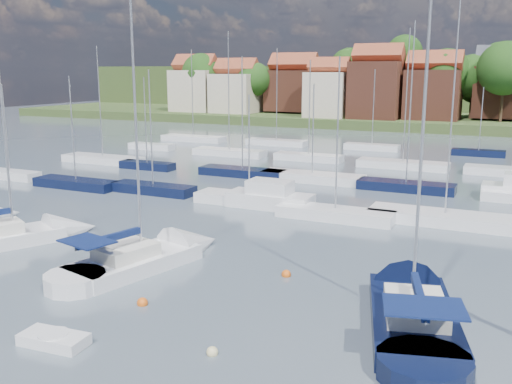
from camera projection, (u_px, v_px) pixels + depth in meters
The scene contains 11 objects.
ground at pixel (388, 173), 61.88m from camera, with size 260.00×260.00×0.00m, color #4C5A67.
sailboat_left at pixel (26, 236), 37.09m from camera, with size 7.50×10.90×14.71m.
sailboat_centre at pixel (155, 257), 32.98m from camera, with size 5.99×12.37×16.24m.
sailboat_navy at pixel (409, 303), 26.41m from camera, with size 6.83×13.70×18.26m.
tender at pixel (54, 339), 23.11m from camera, with size 2.87×1.50×0.60m.
buoy_c at pixel (142, 305), 27.10m from camera, with size 0.52×0.52×0.52m, color #D85914.
buoy_d at pixel (212, 355), 22.36m from camera, with size 0.47×0.47×0.47m, color beige.
buoy_e at pixel (286, 276), 30.87m from camera, with size 0.51×0.51×0.51m, color #D85914.
buoy_f at pixel (399, 378), 20.65m from camera, with size 0.55×0.55×0.55m, color #D85914.
marina_field at pixel (397, 178), 56.70m from camera, with size 79.62×41.41×15.93m.
far_shore_town at pixel (479, 96), 142.11m from camera, with size 212.46×90.00×22.27m.
Camera 1 is at (12.73, -21.31, 10.92)m, focal length 40.00 mm.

